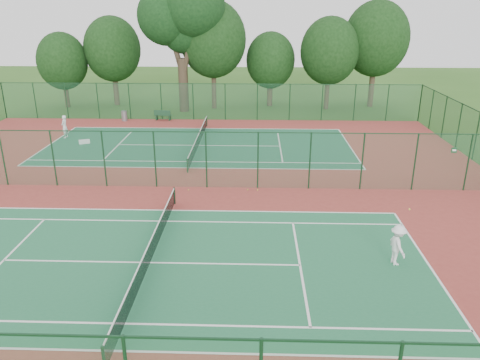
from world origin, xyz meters
The scene contains 18 objects.
ground centered at (0.00, 0.00, 0.00)m, with size 120.00×120.00×0.00m, color #2E591C.
red_pad centered at (0.00, 0.00, 0.01)m, with size 40.00×36.00×0.01m, color maroon.
court_near centered at (0.00, -9.00, 0.01)m, with size 23.77×10.97×0.01m, color #206741.
court_far centered at (0.00, 9.00, 0.01)m, with size 23.77×10.97×0.01m, color #1C5A3B.
fence_north centered at (0.00, 18.00, 1.76)m, with size 40.00×0.09×3.50m.
fence_divider centered at (0.00, 0.00, 1.76)m, with size 40.00×0.09×3.50m.
tennis_net_near centered at (0.00, -9.00, 0.54)m, with size 0.10×12.90×0.97m.
tennis_net_far centered at (0.00, 9.00, 0.54)m, with size 0.10×12.90×0.97m.
player_near centered at (10.48, -8.74, 0.91)m, with size 1.16×0.66×1.79m, color white.
player_far centered at (-11.38, 10.95, 0.96)m, with size 0.69×0.45×1.88m, color silver.
trash_bin centered at (-8.09, 17.21, 0.49)m, with size 0.53×0.53×0.96m, color slate.
bench centered at (-4.45, 17.52, 0.53)m, with size 1.68×0.66×1.01m.
kit_bag centered at (-9.22, 9.24, 0.17)m, with size 0.83×0.31×0.31m, color white.
stray_ball_a centered at (4.03, -0.44, 0.05)m, with size 0.08×0.08×0.08m, color #A7C62E.
stray_ball_b centered at (4.62, -0.45, 0.05)m, with size 0.07×0.07×0.07m, color gold.
stray_ball_c centered at (0.49, -0.57, 0.04)m, with size 0.06×0.06×0.06m, color #C1CF30.
big_tree centered at (-2.90, 22.02, 9.49)m, with size 8.72×6.38×13.40m.
evergreen_row centered at (0.50, 24.25, 0.00)m, with size 39.00×5.00×12.00m, color black, non-canonical shape.
Camera 1 is at (4.42, -26.41, 10.35)m, focal length 35.00 mm.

